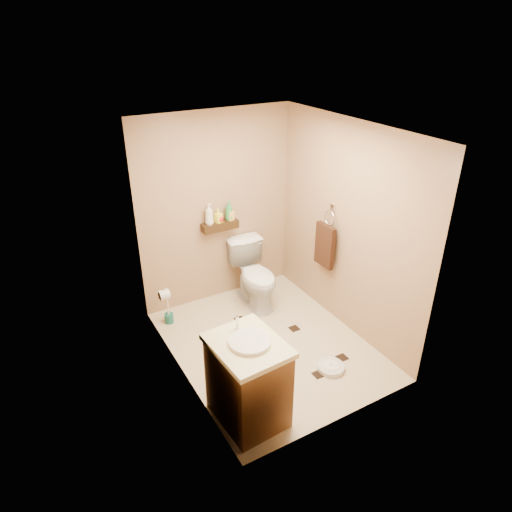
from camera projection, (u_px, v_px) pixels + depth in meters
ground at (268, 344)px, 5.16m from camera, size 2.50×2.50×0.00m
wall_back at (217, 210)px, 5.56m from camera, size 2.00×0.04×2.40m
wall_front at (351, 311)px, 3.64m from camera, size 2.00×0.04×2.40m
wall_left at (176, 274)px, 4.16m from camera, size 0.04×2.50×2.40m
wall_right at (347, 230)px, 5.04m from camera, size 0.04×2.50×2.40m
ceiling at (272, 129)px, 4.05m from camera, size 2.00×2.50×0.02m
wall_shelf at (220, 226)px, 5.59m from camera, size 0.46×0.14×0.10m
floor_accents at (275, 346)px, 5.12m from camera, size 1.20×1.38×0.01m
toilet at (255, 275)px, 5.74m from camera, size 0.51×0.82×0.81m
vanity at (248, 380)px, 4.03m from camera, size 0.61×0.72×0.97m
bathroom_scale at (331, 367)px, 4.78m from camera, size 0.32×0.32×0.06m
toilet_brush at (168, 311)px, 5.46m from camera, size 0.11×0.11×0.48m
towel_ring at (325, 244)px, 5.31m from camera, size 0.12×0.30×0.76m
toilet_paper at (164, 295)px, 4.96m from camera, size 0.12×0.11×0.12m
bottle_a at (209, 214)px, 5.44m from camera, size 0.13×0.13×0.26m
bottle_b at (218, 216)px, 5.52m from camera, size 0.10×0.10×0.18m
bottle_c at (219, 217)px, 5.53m from camera, size 0.11×0.11×0.13m
bottle_d at (229, 211)px, 5.56m from camera, size 0.13×0.13×0.24m
bottle_e at (230, 213)px, 5.58m from camera, size 0.10×0.10×0.18m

